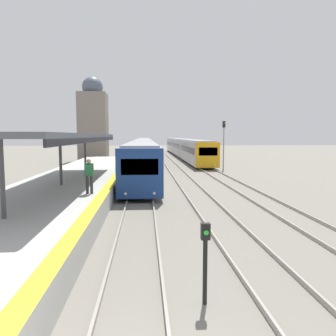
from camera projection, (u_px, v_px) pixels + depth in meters
platform_canopy at (61, 136)px, 18.00m from camera, size 4.00×18.64×2.85m
person_on_platform at (89, 173)px, 15.38m from camera, size 0.40×0.40×1.66m
train_near at (143, 149)px, 48.65m from camera, size 2.61×62.40×3.13m
train_far at (183, 147)px, 57.94m from camera, size 2.59×46.83×3.13m
signal_post_near at (205, 254)px, 7.12m from camera, size 0.20×0.21×1.82m
signal_mast_far at (224, 139)px, 35.46m from camera, size 0.28×0.29×5.27m
distant_domed_building at (93, 121)px, 47.77m from camera, size 4.00×4.00×12.17m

